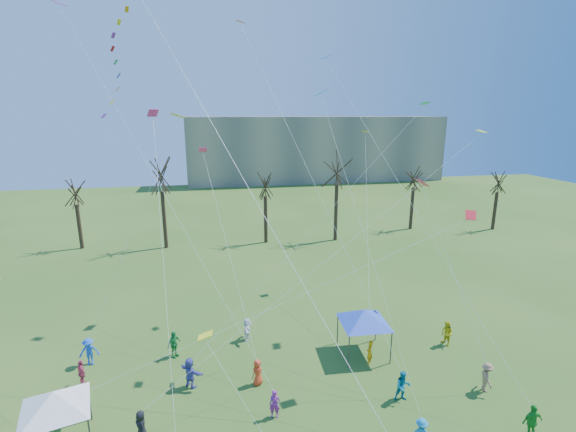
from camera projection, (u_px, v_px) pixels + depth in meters
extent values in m
cube|color=gray|center=(315.00, 149.00, 96.55)|extent=(60.00, 14.00, 15.00)
cylinder|color=black|center=(79.00, 227.00, 47.24)|extent=(0.44, 0.44, 5.35)
cylinder|color=black|center=(164.00, 220.00, 47.31)|extent=(0.44, 0.44, 6.88)
cylinder|color=black|center=(266.00, 219.00, 49.41)|extent=(0.44, 0.44, 5.89)
cylinder|color=black|center=(336.00, 212.00, 50.22)|extent=(0.44, 0.44, 7.18)
cylinder|color=black|center=(412.00, 208.00, 55.38)|extent=(0.44, 0.44, 5.82)
cylinder|color=black|center=(495.00, 211.00, 55.23)|extent=(0.44, 0.44, 5.23)
cylinder|color=white|center=(253.00, 196.00, 16.32)|extent=(0.02, 0.02, 28.00)
cylinder|color=#3F3F44|center=(29.00, 419.00, 19.60)|extent=(0.09, 0.09, 2.16)
cylinder|color=#3F3F44|center=(90.00, 402.00, 20.75)|extent=(0.09, 0.09, 2.16)
pyramid|color=white|center=(54.00, 400.00, 18.64)|extent=(3.97, 3.97, 0.93)
cylinder|color=#3F3F44|center=(349.00, 351.00, 25.10)|extent=(0.08, 0.08, 2.24)
cylinder|color=#3F3F44|center=(391.00, 348.00, 25.47)|extent=(0.08, 0.08, 2.24)
cylinder|color=#3F3F44|center=(338.00, 329.00, 27.76)|extent=(0.08, 0.08, 2.24)
cylinder|color=#3F3F44|center=(376.00, 326.00, 28.13)|extent=(0.08, 0.08, 2.24)
pyramid|color=blue|center=(364.00, 316.00, 26.22)|extent=(4.25, 4.25, 0.96)
imported|color=green|center=(532.00, 421.00, 19.67)|extent=(1.07, 0.45, 1.82)
imported|color=silver|center=(28.00, 431.00, 19.19)|extent=(1.25, 1.46, 1.59)
imported|color=black|center=(141.00, 425.00, 19.57)|extent=(0.76, 0.90, 1.57)
imported|color=#872289|center=(275.00, 404.00, 21.00)|extent=(0.64, 0.49, 1.57)
imported|color=#0B7FA0|center=(403.00, 386.00, 22.24)|extent=(0.92, 0.75, 1.78)
imported|color=#946D50|center=(487.00, 377.00, 23.00)|extent=(0.94, 1.28, 1.77)
imported|color=#CE4468|center=(82.00, 373.00, 23.46)|extent=(0.90, 1.02, 1.66)
imported|color=#5050AE|center=(190.00, 373.00, 23.35)|extent=(1.61, 1.59, 1.85)
imported|color=red|center=(258.00, 372.00, 23.59)|extent=(0.93, 0.89, 1.60)
imported|color=orange|center=(370.00, 352.00, 25.62)|extent=(0.67, 0.67, 1.57)
imported|color=gold|center=(447.00, 334.00, 27.59)|extent=(0.83, 0.97, 1.75)
imported|color=blue|center=(89.00, 352.00, 25.43)|extent=(1.25, 0.80, 1.83)
imported|color=#1F903F|center=(174.00, 344.00, 26.25)|extent=(1.04, 1.09, 1.82)
imported|color=white|center=(247.00, 329.00, 28.26)|extent=(0.90, 1.61, 1.66)
cube|color=#D62398|center=(153.00, 113.00, 23.59)|extent=(0.76, 0.81, 0.43)
cylinder|color=white|center=(164.00, 265.00, 19.42)|extent=(0.01, 0.01, 18.92)
cube|color=#FFF31A|center=(205.00, 336.00, 17.32)|extent=(0.68, 0.56, 0.26)
cylinder|color=white|center=(239.00, 395.00, 17.31)|extent=(0.01, 0.01, 5.56)
cube|color=#1998BD|center=(321.00, 93.00, 24.56)|extent=(0.71, 0.59, 0.35)
cylinder|color=white|center=(365.00, 237.00, 21.75)|extent=(0.01, 0.01, 18.51)
cube|color=#2178C0|center=(326.00, 57.00, 30.90)|extent=(0.81, 0.74, 0.33)
cylinder|color=white|center=(406.00, 195.00, 25.24)|extent=(0.01, 0.01, 26.10)
cube|color=red|center=(471.00, 215.00, 20.26)|extent=(0.71, 0.74, 0.39)
cylinder|color=white|center=(255.00, 316.00, 19.66)|extent=(0.01, 0.01, 23.76)
cube|color=#A6C52E|center=(481.00, 131.00, 27.98)|extent=(0.74, 0.85, 0.19)
cylinder|color=white|center=(342.00, 248.00, 23.71)|extent=(0.01, 0.01, 27.15)
cube|color=purple|center=(60.00, 3.00, 25.63)|extent=(0.91, 0.86, 0.29)
cylinder|color=white|center=(156.00, 179.00, 23.25)|extent=(0.01, 0.01, 27.01)
cube|color=#FF600D|center=(240.00, 22.00, 29.66)|extent=(0.77, 0.69, 0.21)
cylinder|color=white|center=(310.00, 175.00, 25.90)|extent=(0.01, 0.01, 26.25)
cube|color=#E9264F|center=(422.00, 183.00, 22.74)|extent=(0.73, 0.66, 0.43)
cylinder|color=white|center=(455.00, 277.00, 22.82)|extent=(0.01, 0.01, 11.05)
cube|color=yellow|center=(177.00, 116.00, 20.15)|extent=(0.82, 0.75, 0.23)
cylinder|color=white|center=(126.00, 250.00, 21.75)|extent=(0.01, 0.01, 15.24)
cube|color=#17B198|center=(425.00, 103.00, 28.46)|extent=(0.62, 0.78, 0.20)
cylinder|color=white|center=(319.00, 222.00, 25.86)|extent=(0.01, 0.01, 23.18)
cube|color=#E02583|center=(203.00, 150.00, 30.68)|extent=(0.61, 0.73, 0.40)
cylinder|color=white|center=(226.00, 243.00, 27.07)|extent=(0.01, 0.01, 15.99)
cube|color=yellow|center=(365.00, 132.00, 36.04)|extent=(0.76, 0.65, 0.18)
cylinder|color=white|center=(367.00, 220.00, 30.77)|extent=(0.01, 0.01, 18.82)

